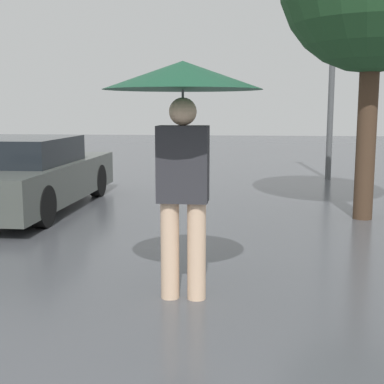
{
  "coord_description": "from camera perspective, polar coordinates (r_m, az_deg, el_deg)",
  "views": [
    {
      "loc": [
        0.38,
        -0.51,
        1.58
      ],
      "look_at": [
        -0.09,
        3.74,
        0.9
      ],
      "focal_mm": 50.0,
      "sensor_mm": 36.0,
      "label": 1
    }
  ],
  "objects": [
    {
      "name": "pedestrian",
      "position": [
        4.28,
        -0.98,
        9.47
      ],
      "size": [
        1.27,
        1.27,
        1.94
      ],
      "color": "beige",
      "rests_on": "ground_plane"
    },
    {
      "name": "parked_car_farthest",
      "position": [
        8.7,
        -17.11,
        1.72
      ],
      "size": [
        1.62,
        4.11,
        1.13
      ],
      "color": "#4C514C",
      "rests_on": "ground_plane"
    },
    {
      "name": "street_lamp",
      "position": [
        12.23,
        14.7,
        11.89
      ],
      "size": [
        0.25,
        0.25,
        3.92
      ],
      "color": "#515456",
      "rests_on": "ground_plane"
    }
  ]
}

